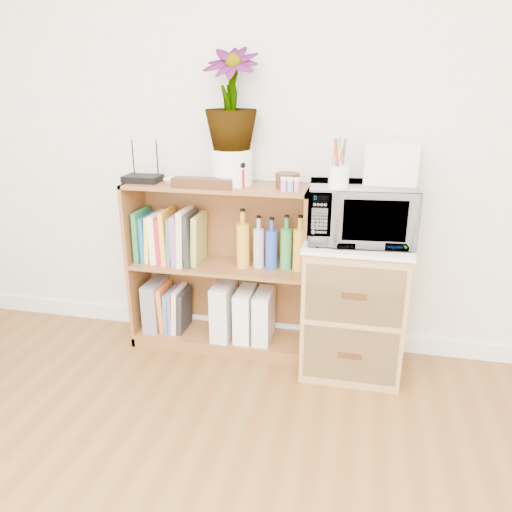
% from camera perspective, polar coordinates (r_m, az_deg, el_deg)
% --- Properties ---
extents(skirting_board, '(4.00, 0.02, 0.10)m').
position_cam_1_polar(skirting_board, '(3.03, 3.20, -8.53)').
color(skirting_board, white).
rests_on(skirting_board, ground).
extents(bookshelf, '(1.00, 0.30, 0.95)m').
position_cam_1_polar(bookshelf, '(2.80, -4.21, -1.42)').
color(bookshelf, brown).
rests_on(bookshelf, ground).
extents(wicker_unit, '(0.50, 0.45, 0.70)m').
position_cam_1_polar(wicker_unit, '(2.67, 11.08, -5.72)').
color(wicker_unit, '#9E7542').
rests_on(wicker_unit, ground).
extents(microwave, '(0.53, 0.39, 0.28)m').
position_cam_1_polar(microwave, '(2.49, 11.84, 4.83)').
color(microwave, silver).
rests_on(microwave, wicker_unit).
extents(pen_cup, '(0.09, 0.09, 0.10)m').
position_cam_1_polar(pen_cup, '(2.36, 9.42, 8.96)').
color(pen_cup, white).
rests_on(pen_cup, microwave).
extents(small_appliance, '(0.24, 0.20, 0.19)m').
position_cam_1_polar(small_appliance, '(2.52, 15.12, 10.27)').
color(small_appliance, white).
rests_on(small_appliance, microwave).
extents(router, '(0.19, 0.13, 0.04)m').
position_cam_1_polar(router, '(2.79, -12.83, 8.62)').
color(router, black).
rests_on(router, bookshelf).
extents(white_bowl, '(0.13, 0.13, 0.03)m').
position_cam_1_polar(white_bowl, '(2.70, -9.06, 8.48)').
color(white_bowl, white).
rests_on(white_bowl, bookshelf).
extents(plant_pot, '(0.22, 0.22, 0.18)m').
position_cam_1_polar(plant_pot, '(2.64, -2.78, 10.13)').
color(plant_pot, white).
rests_on(plant_pot, bookshelf).
extents(potted_plant, '(0.28, 0.28, 0.49)m').
position_cam_1_polar(potted_plant, '(2.61, -2.90, 17.47)').
color(potted_plant, '#307835').
rests_on(potted_plant, plant_pot).
extents(trinket_box, '(0.31, 0.08, 0.05)m').
position_cam_1_polar(trinket_box, '(2.58, -6.17, 8.29)').
color(trinket_box, '#331A0E').
rests_on(trinket_box, bookshelf).
extents(kokeshi_doll, '(0.04, 0.04, 0.09)m').
position_cam_1_polar(kokeshi_doll, '(2.58, -1.70, 8.88)').
color(kokeshi_doll, '#A6141E').
rests_on(kokeshi_doll, bookshelf).
extents(wooden_bowl, '(0.12, 0.12, 0.07)m').
position_cam_1_polar(wooden_bowl, '(2.58, 3.64, 8.64)').
color(wooden_bowl, '#38210F').
rests_on(wooden_bowl, bookshelf).
extents(paint_jars, '(0.10, 0.04, 0.05)m').
position_cam_1_polar(paint_jars, '(2.48, 3.93, 7.94)').
color(paint_jars, '#D47585').
rests_on(paint_jars, bookshelf).
extents(file_box, '(0.09, 0.23, 0.29)m').
position_cam_1_polar(file_box, '(3.03, -11.36, -5.41)').
color(file_box, slate).
rests_on(file_box, bookshelf).
extents(magazine_holder_left, '(0.10, 0.26, 0.32)m').
position_cam_1_polar(magazine_holder_left, '(2.88, -3.68, -6.08)').
color(magazine_holder_left, silver).
rests_on(magazine_holder_left, bookshelf).
extents(magazine_holder_mid, '(0.09, 0.23, 0.29)m').
position_cam_1_polar(magazine_holder_mid, '(2.86, -1.23, -6.60)').
color(magazine_holder_mid, white).
rests_on(magazine_holder_mid, bookshelf).
extents(magazine_holder_right, '(0.09, 0.23, 0.29)m').
position_cam_1_polar(magazine_holder_right, '(2.84, 0.90, -6.83)').
color(magazine_holder_right, white).
rests_on(magazine_holder_right, bookshelf).
extents(cookbooks, '(0.37, 0.20, 0.31)m').
position_cam_1_polar(cookbooks, '(2.83, -9.69, 2.15)').
color(cookbooks, '#1E713A').
rests_on(cookbooks, bookshelf).
extents(liquor_bottles, '(0.38, 0.07, 0.31)m').
position_cam_1_polar(liquor_bottles, '(2.67, 1.80, 1.50)').
color(liquor_bottles, gold).
rests_on(liquor_bottles, bookshelf).
extents(lower_books, '(0.16, 0.19, 0.27)m').
position_cam_1_polar(lower_books, '(2.99, -9.22, -5.94)').
color(lower_books, orange).
rests_on(lower_books, bookshelf).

